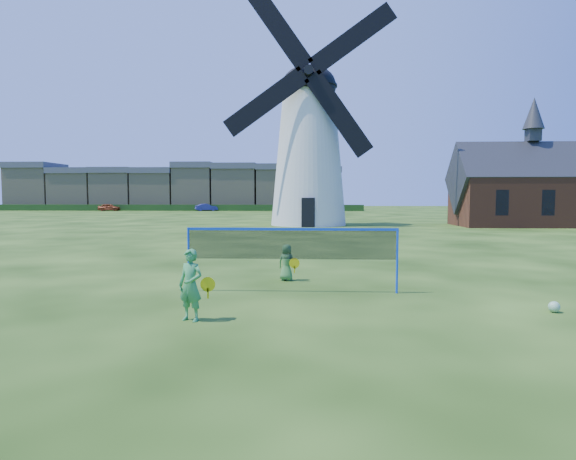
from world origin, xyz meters
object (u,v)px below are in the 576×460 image
(play_ball, at_px, (554,307))
(car_right, at_px, (206,207))
(player_boy, at_px, (287,262))
(windmill, at_px, (309,146))
(car_left, at_px, (109,207))
(badminton_net, at_px, (292,245))
(player_girl, at_px, (191,285))
(chapel, at_px, (531,190))

(play_ball, bearing_deg, car_right, 108.17)
(player_boy, height_order, play_ball, player_boy)
(windmill, xyz_separation_m, car_left, (-32.25, 36.42, -5.78))
(badminton_net, height_order, player_girl, badminton_net)
(car_left, relative_size, car_right, 0.98)
(chapel, height_order, car_left, chapel)
(badminton_net, height_order, car_left, badminton_net)
(player_boy, height_order, car_right, car_right)
(windmill, xyz_separation_m, play_ball, (5.10, -29.09, -6.25))
(car_left, distance_m, car_right, 15.55)
(windmill, distance_m, play_ball, 30.19)
(player_girl, height_order, car_right, player_girl)
(chapel, height_order, player_boy, chapel)
(windmill, height_order, badminton_net, windmill)
(chapel, relative_size, play_ball, 53.24)
(player_boy, xyz_separation_m, car_left, (-31.86, 62.17, 0.09))
(chapel, distance_m, player_girl, 35.26)
(player_girl, height_order, car_left, player_girl)
(player_boy, bearing_deg, player_girl, 92.84)
(car_left, bearing_deg, chapel, -129.27)
(play_ball, xyz_separation_m, car_right, (-21.83, 66.50, 0.47))
(chapel, distance_m, car_left, 61.89)
(player_boy, relative_size, car_right, 0.28)
(windmill, xyz_separation_m, chapel, (17.29, -0.60, -3.57))
(windmill, height_order, chapel, windmill)
(player_girl, distance_m, play_ball, 7.13)
(player_boy, relative_size, car_left, 0.29)
(chapel, bearing_deg, player_girl, -123.12)
(player_boy, relative_size, play_ball, 4.54)
(chapel, relative_size, car_left, 3.41)
(play_ball, height_order, car_left, car_left)
(windmill, distance_m, badminton_net, 27.84)
(chapel, xyz_separation_m, car_left, (-49.55, 37.02, -2.20))
(badminton_net, xyz_separation_m, car_right, (-16.54, 64.75, -0.56))
(play_ball, xyz_separation_m, car_left, (-37.35, 65.51, 0.47))
(windmill, xyz_separation_m, car_right, (-16.73, 37.41, -5.78))
(player_girl, bearing_deg, car_left, 135.55)
(windmill, bearing_deg, player_girl, -93.68)
(play_ball, bearing_deg, car_left, 119.69)
(player_boy, distance_m, car_right, 65.25)
(chapel, bearing_deg, player_boy, -125.12)
(player_girl, bearing_deg, car_right, 123.41)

